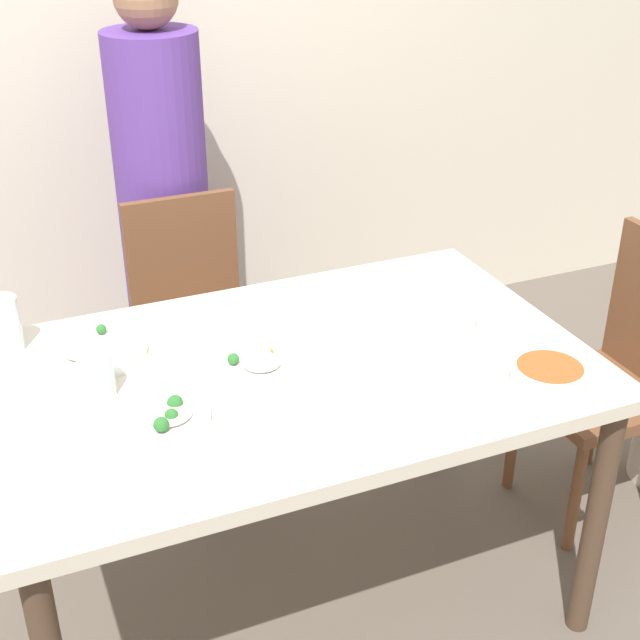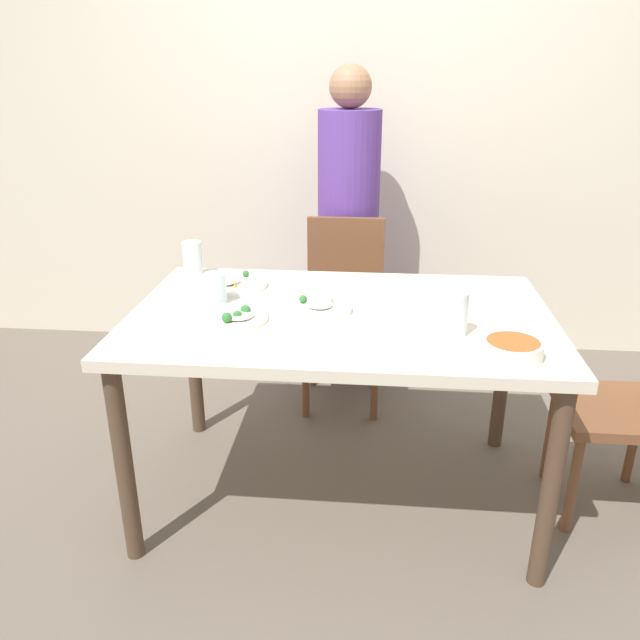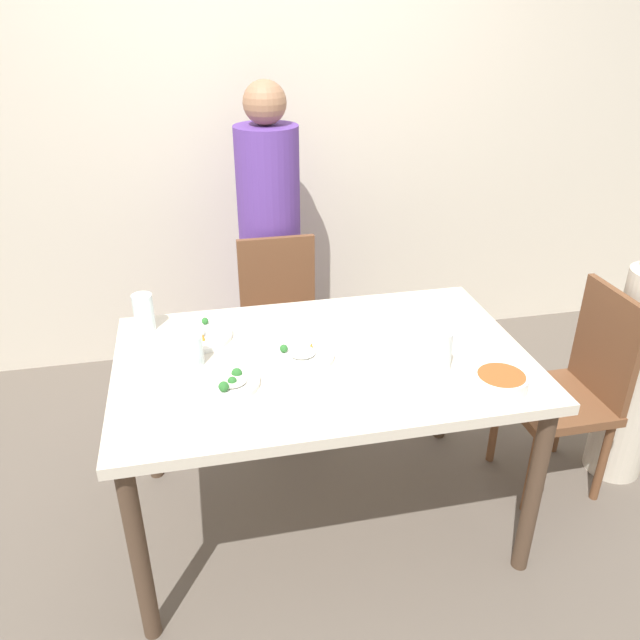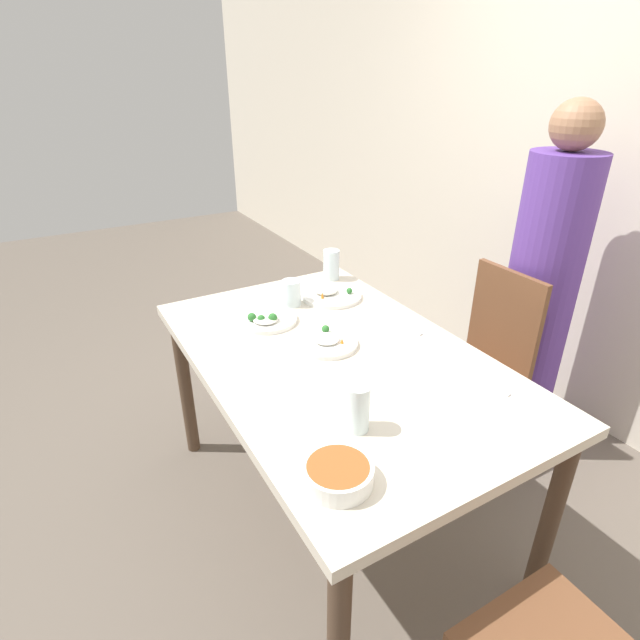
# 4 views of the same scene
# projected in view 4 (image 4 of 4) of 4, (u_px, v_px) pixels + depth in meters

# --- Properties ---
(ground_plane) EXTENTS (10.00, 10.00, 0.00)m
(ground_plane) POSITION_uv_depth(u_px,v_px,m) (334.00, 509.00, 2.16)
(ground_plane) COLOR #60564C
(wall_back) EXTENTS (10.00, 0.06, 2.70)m
(wall_back) POSITION_uv_depth(u_px,v_px,m) (631.00, 158.00, 2.24)
(wall_back) COLOR beige
(wall_back) RESTS_ON ground_plane
(dining_table) EXTENTS (1.49, 0.94, 0.78)m
(dining_table) POSITION_uv_depth(u_px,v_px,m) (337.00, 373.00, 1.85)
(dining_table) COLOR beige
(dining_table) RESTS_ON ground_plane
(chair_adult_spot) EXTENTS (0.40, 0.40, 0.91)m
(chair_adult_spot) POSITION_uv_depth(u_px,v_px,m) (481.00, 361.00, 2.33)
(chair_adult_spot) COLOR brown
(chair_adult_spot) RESTS_ON ground_plane
(person_adult) EXTENTS (0.32, 0.32, 1.61)m
(person_adult) POSITION_uv_depth(u_px,v_px,m) (539.00, 296.00, 2.35)
(person_adult) COLOR #5B3893
(person_adult) RESTS_ON ground_plane
(bowl_curry) EXTENTS (0.18, 0.18, 0.05)m
(bowl_curry) POSITION_uv_depth(u_px,v_px,m) (338.00, 473.00, 1.24)
(bowl_curry) COLOR white
(bowl_curry) RESTS_ON dining_table
(plate_rice_adult) EXTENTS (0.27, 0.27, 0.05)m
(plate_rice_adult) POSITION_uv_depth(u_px,v_px,m) (331.00, 294.00, 2.26)
(plate_rice_adult) COLOR white
(plate_rice_adult) RESTS_ON dining_table
(plate_rice_child) EXTENTS (0.25, 0.25, 0.06)m
(plate_rice_child) POSITION_uv_depth(u_px,v_px,m) (266.00, 319.00, 2.03)
(plate_rice_child) COLOR white
(plate_rice_child) RESTS_ON dining_table
(plate_noodles) EXTENTS (0.23, 0.23, 0.05)m
(plate_noodles) POSITION_uv_depth(u_px,v_px,m) (327.00, 342.00, 1.87)
(plate_noodles) COLOR white
(plate_noodles) RESTS_ON dining_table
(glass_water_tall) EXTENTS (0.08, 0.08, 0.15)m
(glass_water_tall) POSITION_uv_depth(u_px,v_px,m) (331.00, 265.00, 2.43)
(glass_water_tall) COLOR silver
(glass_water_tall) RESTS_ON dining_table
(glass_water_short) EXTENTS (0.08, 0.08, 0.11)m
(glass_water_short) POSITION_uv_depth(u_px,v_px,m) (291.00, 293.00, 2.17)
(glass_water_short) COLOR silver
(glass_water_short) RESTS_ON dining_table
(glass_water_center) EXTENTS (0.07, 0.07, 0.15)m
(glass_water_center) POSITION_uv_depth(u_px,v_px,m) (358.00, 408.00, 1.40)
(glass_water_center) COLOR silver
(glass_water_center) RESTS_ON dining_table
(fork_steel) EXTENTS (0.18, 0.05, 0.01)m
(fork_steel) POSITION_uv_depth(u_px,v_px,m) (485.00, 383.00, 1.64)
(fork_steel) COLOR silver
(fork_steel) RESTS_ON dining_table
(spoon_steel) EXTENTS (0.18, 0.07, 0.01)m
(spoon_steel) POSITION_uv_depth(u_px,v_px,m) (402.00, 327.00, 1.99)
(spoon_steel) COLOR silver
(spoon_steel) RESTS_ON dining_table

